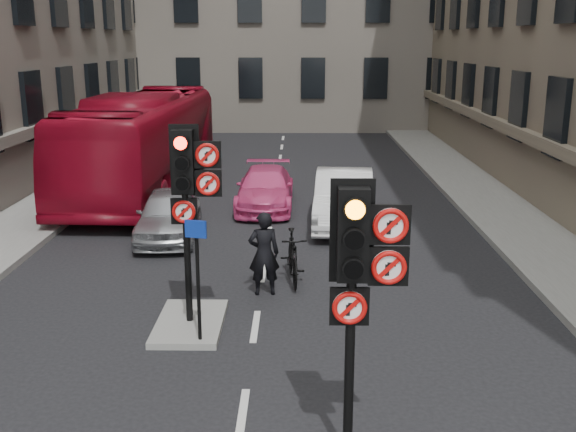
{
  "coord_description": "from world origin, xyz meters",
  "views": [
    {
      "loc": [
        0.76,
        -6.41,
        5.13
      ],
      "look_at": [
        0.63,
        3.12,
        2.6
      ],
      "focal_mm": 42.0,
      "sensor_mm": 36.0,
      "label": 1
    }
  ],
  "objects_px": {
    "car_pink": "(265,188)",
    "bus_red": "(144,142)",
    "signal_far": "(189,182)",
    "motorcycle": "(293,257)",
    "car_white": "(344,198)",
    "info_sign": "(197,264)",
    "car_silver": "(169,214)",
    "signal_near": "(359,265)",
    "motorcyclist": "(264,254)"
  },
  "relations": [
    {
      "from": "bus_red",
      "to": "motorcyclist",
      "type": "xyz_separation_m",
      "value": [
        4.59,
        -9.88,
        -0.79
      ]
    },
    {
      "from": "car_silver",
      "to": "motorcycle",
      "type": "xyz_separation_m",
      "value": [
        3.29,
        -3.25,
        -0.09
      ]
    },
    {
      "from": "signal_far",
      "to": "car_white",
      "type": "xyz_separation_m",
      "value": [
        3.19,
        7.08,
        -1.95
      ]
    },
    {
      "from": "signal_near",
      "to": "motorcyclist",
      "type": "xyz_separation_m",
      "value": [
        -1.4,
        5.63,
        -1.71
      ]
    },
    {
      "from": "signal_far",
      "to": "motorcyclist",
      "type": "xyz_separation_m",
      "value": [
        1.2,
        1.63,
        -1.83
      ]
    },
    {
      "from": "car_white",
      "to": "info_sign",
      "type": "xyz_separation_m",
      "value": [
        -2.98,
        -7.89,
        0.74
      ]
    },
    {
      "from": "motorcycle",
      "to": "car_pink",
      "type": "bearing_deg",
      "value": 92.48
    },
    {
      "from": "car_pink",
      "to": "motorcyclist",
      "type": "height_order",
      "value": "motorcyclist"
    },
    {
      "from": "motorcycle",
      "to": "info_sign",
      "type": "xyz_separation_m",
      "value": [
        -1.57,
        -3.21,
        0.94
      ]
    },
    {
      "from": "signal_far",
      "to": "motorcyclist",
      "type": "relative_size",
      "value": 2.04
    },
    {
      "from": "bus_red",
      "to": "signal_near",
      "type": "bearing_deg",
      "value": -66.86
    },
    {
      "from": "bus_red",
      "to": "motorcyclist",
      "type": "bearing_deg",
      "value": -63.06
    },
    {
      "from": "signal_far",
      "to": "info_sign",
      "type": "bearing_deg",
      "value": -75.22
    },
    {
      "from": "car_silver",
      "to": "motorcyclist",
      "type": "relative_size",
      "value": 2.15
    },
    {
      "from": "car_silver",
      "to": "car_white",
      "type": "height_order",
      "value": "car_white"
    },
    {
      "from": "car_white",
      "to": "car_pink",
      "type": "bearing_deg",
      "value": 144.67
    },
    {
      "from": "car_silver",
      "to": "motorcycle",
      "type": "height_order",
      "value": "car_silver"
    },
    {
      "from": "bus_red",
      "to": "signal_far",
      "type": "bearing_deg",
      "value": -71.58
    },
    {
      "from": "info_sign",
      "to": "motorcycle",
      "type": "bearing_deg",
      "value": 76.96
    },
    {
      "from": "signal_near",
      "to": "car_pink",
      "type": "xyz_separation_m",
      "value": [
        -1.72,
        12.99,
        -1.98
      ]
    },
    {
      "from": "car_white",
      "to": "bus_red",
      "type": "height_order",
      "value": "bus_red"
    },
    {
      "from": "car_white",
      "to": "car_pink",
      "type": "height_order",
      "value": "car_white"
    },
    {
      "from": "signal_near",
      "to": "car_pink",
      "type": "bearing_deg",
      "value": 97.55
    },
    {
      "from": "car_pink",
      "to": "motorcyclist",
      "type": "relative_size",
      "value": 2.39
    },
    {
      "from": "motorcyclist",
      "to": "info_sign",
      "type": "distance_m",
      "value": 2.71
    },
    {
      "from": "signal_near",
      "to": "motorcycle",
      "type": "bearing_deg",
      "value": 97.29
    },
    {
      "from": "car_pink",
      "to": "signal_far",
      "type": "bearing_deg",
      "value": -95.12
    },
    {
      "from": "signal_far",
      "to": "car_white",
      "type": "bearing_deg",
      "value": 65.75
    },
    {
      "from": "signal_far",
      "to": "motorcycle",
      "type": "relative_size",
      "value": 1.94
    },
    {
      "from": "signal_far",
      "to": "info_sign",
      "type": "distance_m",
      "value": 1.47
    },
    {
      "from": "signal_near",
      "to": "motorcycle",
      "type": "xyz_separation_m",
      "value": [
        -0.82,
        6.4,
        -2.03
      ]
    },
    {
      "from": "bus_red",
      "to": "car_white",
      "type": "bearing_deg",
      "value": -31.95
    },
    {
      "from": "car_silver",
      "to": "motorcycle",
      "type": "bearing_deg",
      "value": -47.98
    },
    {
      "from": "car_white",
      "to": "info_sign",
      "type": "height_order",
      "value": "info_sign"
    },
    {
      "from": "signal_near",
      "to": "car_white",
      "type": "bearing_deg",
      "value": 86.96
    },
    {
      "from": "bus_red",
      "to": "motorcycle",
      "type": "relative_size",
      "value": 6.5
    },
    {
      "from": "motorcyclist",
      "to": "car_silver",
      "type": "bearing_deg",
      "value": -64.34
    },
    {
      "from": "car_silver",
      "to": "car_pink",
      "type": "xyz_separation_m",
      "value": [
        2.39,
        3.34,
        -0.03
      ]
    },
    {
      "from": "signal_near",
      "to": "motorcycle",
      "type": "relative_size",
      "value": 1.94
    },
    {
      "from": "car_pink",
      "to": "bus_red",
      "type": "relative_size",
      "value": 0.35
    },
    {
      "from": "bus_red",
      "to": "info_sign",
      "type": "distance_m",
      "value": 12.84
    },
    {
      "from": "car_silver",
      "to": "signal_far",
      "type": "bearing_deg",
      "value": -78.37
    },
    {
      "from": "signal_near",
      "to": "bus_red",
      "type": "bearing_deg",
      "value": 111.1
    },
    {
      "from": "signal_near",
      "to": "bus_red",
      "type": "xyz_separation_m",
      "value": [
        -5.99,
        15.51,
        -0.91
      ]
    },
    {
      "from": "motorcycle",
      "to": "bus_red",
      "type": "bearing_deg",
      "value": 114.24
    },
    {
      "from": "signal_far",
      "to": "bus_red",
      "type": "height_order",
      "value": "signal_far"
    },
    {
      "from": "bus_red",
      "to": "motorcycle",
      "type": "xyz_separation_m",
      "value": [
        5.17,
        -9.11,
        -1.11
      ]
    },
    {
      "from": "signal_near",
      "to": "signal_far",
      "type": "bearing_deg",
      "value": 123.02
    },
    {
      "from": "signal_far",
      "to": "motorcycle",
      "type": "distance_m",
      "value": 3.68
    },
    {
      "from": "signal_near",
      "to": "car_silver",
      "type": "xyz_separation_m",
      "value": [
        -4.11,
        9.65,
        -1.94
      ]
    }
  ]
}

